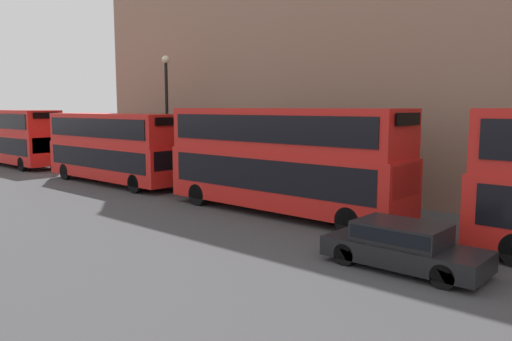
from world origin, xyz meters
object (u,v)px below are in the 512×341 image
Objects in this scene: bus_third_in_queue at (114,145)px; pedestrian at (90,159)px; bus_second_in_queue at (281,156)px; car_hatchback at (403,244)px; bus_trailing at (17,135)px.

pedestrian is at bearing 71.79° from bus_third_in_queue.
bus_third_in_queue is at bearing 90.00° from bus_second_in_queue.
pedestrian is at bearing 83.56° from bus_second_in_queue.
bus_third_in_queue is at bearing 80.22° from car_hatchback.
bus_third_in_queue is at bearing -90.00° from bus_trailing.
bus_trailing is 7.21m from pedestrian.
pedestrian is (2.17, 19.22, -1.64)m from bus_second_in_queue.
car_hatchback is at bearing -115.59° from bus_second_in_queue.
bus_trailing reaches higher than bus_third_in_queue.
bus_trailing reaches higher than car_hatchback.
bus_second_in_queue reaches higher than bus_third_in_queue.
car_hatchback is 2.54× the size of pedestrian.
bus_third_in_queue is 1.06× the size of bus_trailing.
car_hatchback is 26.90m from pedestrian.
pedestrian is (2.17, -6.70, -1.55)m from bus_trailing.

